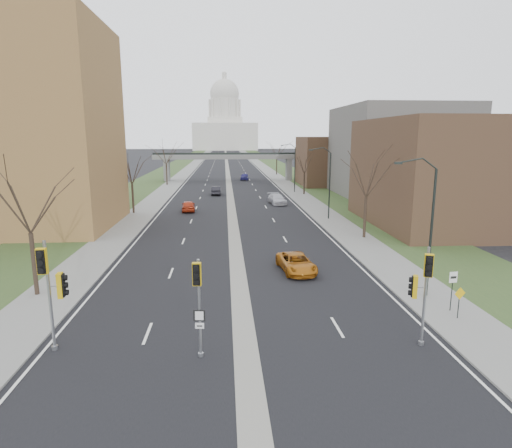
{
  "coord_description": "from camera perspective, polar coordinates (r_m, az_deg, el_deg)",
  "views": [
    {
      "loc": [
        -0.9,
        -18.9,
        10.01
      ],
      "look_at": [
        1.19,
        9.54,
        4.18
      ],
      "focal_mm": 30.0,
      "sensor_mm": 36.0,
      "label": 1
    }
  ],
  "objects": [
    {
      "name": "median_strip",
      "position": [
        169.2,
        -3.93,
        8.14
      ],
      "size": [
        1.2,
        600.0,
        0.02
      ],
      "primitive_type": "cube",
      "color": "gray",
      "rests_on": "ground"
    },
    {
      "name": "sidewalk_left",
      "position": [
        169.56,
        -8.03,
        8.09
      ],
      "size": [
        4.0,
        600.0,
        0.12
      ],
      "primitive_type": "cube",
      "color": "gray",
      "rests_on": "ground"
    },
    {
      "name": "car_left_near",
      "position": [
        59.19,
        -9.0,
        2.41
      ],
      "size": [
        2.07,
        4.5,
        1.49
      ],
      "primitive_type": "imported",
      "rotation": [
        0.0,
        0.0,
        3.21
      ],
      "color": "#AC2E13",
      "rests_on": "ground"
    },
    {
      "name": "commercial_block_far",
      "position": [
        91.94,
        10.33,
        8.25
      ],
      "size": [
        14.0,
        14.0,
        10.0
      ],
      "primitive_type": "cube",
      "color": "#4E3824",
      "rests_on": "ground"
    },
    {
      "name": "tree_left_a",
      "position": [
        29.69,
        -28.29,
        3.65
      ],
      "size": [
        7.2,
        7.2,
        9.4
      ],
      "color": "#382B21",
      "rests_on": "sidewalk_left"
    },
    {
      "name": "streetlight_far",
      "position": [
        77.87,
        4.64,
        9.27
      ],
      "size": [
        2.61,
        0.2,
        8.7
      ],
      "color": "black",
      "rests_on": "sidewalk_right"
    },
    {
      "name": "speed_limit_sign",
      "position": [
        27.16,
        24.72,
        -7.28
      ],
      "size": [
        0.51,
        0.09,
        2.35
      ],
      "rotation": [
        0.0,
        0.0,
        0.13
      ],
      "color": "black",
      "rests_on": "sidewalk_right"
    },
    {
      "name": "grass_verge_left",
      "position": [
        170.06,
        -10.07,
        8.03
      ],
      "size": [
        8.0,
        600.0,
        0.1
      ],
      "primitive_type": "cube",
      "color": "#273D1C",
      "rests_on": "ground"
    },
    {
      "name": "sidewalk_right",
      "position": [
        169.68,
        0.16,
        8.2
      ],
      "size": [
        4.0,
        600.0,
        0.12
      ],
      "primitive_type": "cube",
      "color": "gray",
      "rests_on": "ground"
    },
    {
      "name": "tree_right_b",
      "position": [
        75.31,
        6.5,
        8.3
      ],
      "size": [
        6.3,
        6.3,
        8.22
      ],
      "color": "#382B21",
      "rests_on": "sidewalk_right"
    },
    {
      "name": "grass_verge_right",
      "position": [
        170.25,
        2.2,
        8.2
      ],
      "size": [
        8.0,
        600.0,
        0.1
      ],
      "primitive_type": "cube",
      "color": "#273D1C",
      "rests_on": "ground"
    },
    {
      "name": "car_right_mid",
      "position": [
        64.94,
        2.8,
        3.35
      ],
      "size": [
        2.75,
        5.39,
        1.5
      ],
      "primitive_type": "imported",
      "rotation": [
        0.0,
        0.0,
        0.13
      ],
      "color": "#B1B1B9",
      "rests_on": "ground"
    },
    {
      "name": "signal_pole_median",
      "position": [
        19.35,
        -7.73,
        -8.95
      ],
      "size": [
        0.54,
        0.77,
        4.69
      ],
      "rotation": [
        0.0,
        0.0,
        -0.1
      ],
      "color": "gray",
      "rests_on": "ground"
    },
    {
      "name": "pedestrian_bridge",
      "position": [
        99.04,
        -3.72,
        8.55
      ],
      "size": [
        34.0,
        3.0,
        6.45
      ],
      "color": "slate",
      "rests_on": "ground"
    },
    {
      "name": "car_right_far",
      "position": [
        101.6,
        -1.54,
        6.35
      ],
      "size": [
        2.26,
        4.73,
        1.56
      ],
      "primitive_type": "imported",
      "rotation": [
        0.0,
        0.0,
        -0.09
      ],
      "color": "navy",
      "rests_on": "ground"
    },
    {
      "name": "tree_left_c",
      "position": [
        91.75,
        -11.95,
        9.46
      ],
      "size": [
        7.65,
        7.65,
        9.99
      ],
      "color": "#382B21",
      "rests_on": "sidewalk_left"
    },
    {
      "name": "streetlight_mid",
      "position": [
        52.36,
        9.01,
        8.07
      ],
      "size": [
        2.61,
        0.2,
        8.7
      ],
      "color": "black",
      "rests_on": "sidewalk_right"
    },
    {
      "name": "commercial_block_mid",
      "position": [
        76.6,
        18.2,
        9.12
      ],
      "size": [
        18.0,
        22.0,
        15.0
      ],
      "primitive_type": "cube",
      "color": "#5F5D57",
      "rests_on": "ground"
    },
    {
      "name": "tree_right_c",
      "position": [
        114.78,
        2.79,
        10.07
      ],
      "size": [
        7.65,
        7.65,
        9.99
      ],
      "color": "#382B21",
      "rests_on": "sidewalk_right"
    },
    {
      "name": "tree_right_a",
      "position": [
        43.33,
        14.62,
        6.72
      ],
      "size": [
        7.2,
        7.2,
        9.4
      ],
      "color": "#382B21",
      "rests_on": "sidewalk_right"
    },
    {
      "name": "commercial_block_near",
      "position": [
        53.25,
        23.84,
        6.26
      ],
      "size": [
        16.0,
        20.0,
        12.0
      ],
      "primitive_type": "cube",
      "color": "#4E3824",
      "rests_on": "ground"
    },
    {
      "name": "ground",
      "position": [
        21.41,
        -1.37,
        -16.33
      ],
      "size": [
        700.0,
        700.0,
        0.0
      ],
      "primitive_type": "plane",
      "color": "black",
      "rests_on": "ground"
    },
    {
      "name": "tree_left_b",
      "position": [
        58.3,
        -16.32,
        7.38
      ],
      "size": [
        6.75,
        6.75,
        8.81
      ],
      "color": "#382B21",
      "rests_on": "sidewalk_left"
    },
    {
      "name": "signal_pole_right",
      "position": [
        21.84,
        21.3,
        -7.31
      ],
      "size": [
        0.83,
        1.12,
        4.96
      ],
      "rotation": [
        0.0,
        0.0,
        -0.36
      ],
      "color": "gray",
      "rests_on": "ground"
    },
    {
      "name": "streetlight_near",
      "position": [
        27.76,
        21.24,
        4.45
      ],
      "size": [
        2.61,
        0.2,
        8.7
      ],
      "color": "black",
      "rests_on": "sidewalk_right"
    },
    {
      "name": "car_left_far",
      "position": [
        75.7,
        -5.36,
        4.48
      ],
      "size": [
        1.64,
        4.55,
        1.49
      ],
      "primitive_type": "imported",
      "rotation": [
        0.0,
        0.0,
        3.15
      ],
      "color": "black",
      "rests_on": "ground"
    },
    {
      "name": "warning_sign",
      "position": [
        26.37,
        25.47,
        -8.92
      ],
      "size": [
        0.7,
        0.19,
        1.81
      ],
      "rotation": [
        0.0,
        0.0,
        0.23
      ],
      "color": "black",
      "rests_on": "sidewalk_right"
    },
    {
      "name": "car_right_near",
      "position": [
        32.51,
        5.4,
        -5.18
      ],
      "size": [
        2.79,
        5.11,
        1.36
      ],
      "primitive_type": "imported",
      "rotation": [
        0.0,
        0.0,
        0.11
      ],
      "color": "#A65C11",
      "rests_on": "ground"
    },
    {
      "name": "signal_pole_left",
      "position": [
        21.91,
        -25.65,
        -6.83
      ],
      "size": [
        0.93,
        1.01,
        5.39
      ],
      "rotation": [
        0.0,
        0.0,
        0.08
      ],
      "color": "gray",
      "rests_on": "ground"
    },
    {
      "name": "capitol",
      "position": [
        339.01,
        -4.16,
        12.98
      ],
      "size": [
        48.0,
        42.0,
        55.75
      ],
      "color": "silver",
      "rests_on": "ground"
    },
    {
      "name": "road_surface",
      "position": [
        169.2,
        -3.93,
        8.14
      ],
      "size": [
        20.0,
        600.0,
        0.01
      ],
      "primitive_type": "cube",
      "color": "black",
      "rests_on": "ground"
    }
  ]
}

